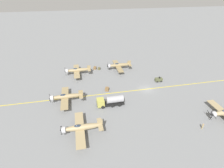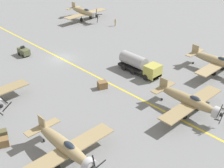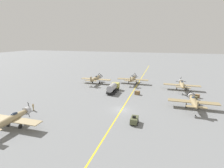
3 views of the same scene
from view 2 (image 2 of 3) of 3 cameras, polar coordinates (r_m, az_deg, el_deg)
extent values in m
plane|color=slate|center=(59.32, -9.25, 4.59)|extent=(400.00, 400.00, 0.00)
cube|color=yellow|center=(59.32, -9.25, 4.60)|extent=(0.30, 160.00, 0.01)
ellipsoid|color=tan|center=(55.85, 18.40, 4.11)|extent=(1.50, 9.50, 1.42)
ellipsoid|color=#232D3D|center=(55.18, 19.51, 4.26)|extent=(0.80, 1.70, 0.76)
cube|color=tan|center=(55.69, 19.02, 3.55)|extent=(12.00, 2.10, 0.16)
cube|color=tan|center=(57.56, 14.92, 5.57)|extent=(4.40, 1.10, 0.12)
cube|color=tan|center=(57.31, 15.01, 6.16)|extent=(0.14, 1.30, 1.60)
cylinder|color=black|center=(57.19, 19.65, 3.41)|extent=(0.14, 0.14, 1.26)
cylinder|color=black|center=(57.45, 19.55, 2.85)|extent=(0.22, 0.90, 0.90)
cylinder|color=black|center=(54.72, 18.15, 2.50)|extent=(0.14, 0.14, 1.26)
cylinder|color=black|center=(55.00, 18.05, 1.91)|extent=(0.22, 0.90, 0.90)
cylinder|color=black|center=(58.40, 14.62, 3.77)|extent=(0.12, 0.36, 0.36)
ellipsoid|color=tan|center=(80.38, -5.18, 13.05)|extent=(1.50, 9.50, 1.42)
cylinder|color=#B7B7BC|center=(77.10, -3.03, 12.42)|extent=(1.58, 0.90, 1.58)
ellipsoid|color=#232D3D|center=(79.37, -4.66, 13.28)|extent=(0.80, 1.70, 0.76)
cube|color=tan|center=(79.91, -4.81, 12.71)|extent=(12.00, 2.10, 0.16)
cube|color=tan|center=(83.45, -7.02, 13.67)|extent=(4.40, 1.10, 0.12)
cube|color=tan|center=(83.28, -7.04, 14.10)|extent=(0.14, 1.30, 1.60)
sphere|color=black|center=(76.74, -2.78, 12.34)|extent=(0.56, 0.56, 0.56)
cube|color=black|center=(77.23, -2.30, 12.60)|extent=(1.74, 0.06, 0.50)
cube|color=black|center=(77.11, -2.66, 11.76)|extent=(0.50, 0.06, 1.74)
cube|color=black|center=(76.26, -3.27, 12.07)|extent=(1.74, 0.06, 0.50)
cube|color=black|center=(76.38, -2.90, 12.92)|extent=(0.50, 0.06, 1.74)
cylinder|color=black|center=(81.00, -3.96, 12.51)|extent=(0.14, 0.14, 1.26)
cylinder|color=black|center=(81.19, -3.94, 12.08)|extent=(0.22, 0.90, 0.90)
cylinder|color=black|center=(79.20, -5.65, 12.05)|extent=(0.14, 0.14, 1.26)
cylinder|color=black|center=(79.39, -5.62, 11.61)|extent=(0.22, 0.90, 0.90)
cylinder|color=black|center=(84.06, -6.96, 12.36)|extent=(0.12, 0.36, 0.36)
ellipsoid|color=#968259|center=(43.33, 13.60, -2.73)|extent=(1.50, 9.50, 1.42)
cylinder|color=#B7B7BC|center=(41.61, 18.67, -5.02)|extent=(1.58, 0.90, 1.58)
ellipsoid|color=#232D3D|center=(42.56, 14.95, -2.67)|extent=(0.80, 1.70, 0.76)
cube|color=#968259|center=(43.18, 14.38, -3.49)|extent=(12.00, 2.10, 0.16)
cube|color=#968259|center=(45.16, 9.36, -0.62)|extent=(4.40, 1.10, 0.12)
cube|color=#968259|center=(44.85, 9.43, 0.10)|extent=(0.14, 1.30, 1.60)
sphere|color=black|center=(41.44, 19.26, -5.28)|extent=(0.56, 0.56, 0.56)
cube|color=black|center=(40.68, 19.12, -4.69)|extent=(1.04, 0.06, 1.56)
cube|color=black|center=(41.77, 19.86, -4.34)|extent=(1.56, 0.06, 1.04)
cube|color=black|center=(42.20, 19.40, -5.86)|extent=(1.04, 0.06, 1.56)
cube|color=black|center=(41.13, 18.66, -6.24)|extent=(1.56, 0.06, 1.04)
cylinder|color=black|center=(44.64, 15.34, -3.43)|extent=(0.14, 0.14, 1.26)
cylinder|color=black|center=(44.97, 15.24, -4.11)|extent=(0.22, 0.90, 0.90)
cylinder|color=black|center=(42.43, 13.16, -4.99)|extent=(0.14, 0.14, 1.26)
cylinder|color=black|center=(42.78, 13.07, -5.69)|extent=(0.22, 0.90, 0.90)
cylinder|color=black|center=(46.22, 9.10, -2.77)|extent=(0.12, 0.36, 0.36)
sphere|color=black|center=(43.23, -19.61, -3.81)|extent=(0.56, 0.56, 0.56)
cube|color=black|center=(43.00, -19.22, -2.75)|extent=(1.05, 0.06, 1.56)
cube|color=black|center=(43.71, -18.65, -3.97)|extent=(1.56, 0.06, 1.05)
ellipsoid|color=#99855C|center=(35.01, -8.91, -10.91)|extent=(1.50, 9.50, 1.42)
cylinder|color=#B7B7BC|center=(32.31, -4.11, -14.70)|extent=(1.58, 0.90, 1.58)
ellipsoid|color=#232D3D|center=(33.92, -7.83, -11.12)|extent=(0.80, 1.70, 0.76)
cube|color=#99855C|center=(34.74, -8.11, -11.94)|extent=(12.00, 2.10, 0.16)
cube|color=#99855C|center=(37.70, -12.62, -7.70)|extent=(4.40, 1.10, 0.12)
cube|color=#99855C|center=(37.32, -12.72, -6.90)|extent=(0.14, 1.30, 1.60)
sphere|color=black|center=(32.03, -3.51, -15.16)|extent=(0.56, 0.56, 0.56)
cube|color=black|center=(31.49, -3.36, -13.92)|extent=(0.41, 0.06, 1.75)
cube|color=black|center=(32.52, -2.31, -14.61)|extent=(1.75, 0.06, 0.41)
cylinder|color=black|center=(35.80, -6.08, -11.65)|extent=(0.14, 0.14, 1.26)
cylinder|color=black|center=(36.22, -6.03, -12.40)|extent=(0.22, 0.90, 0.90)
cylinder|color=black|center=(34.57, -10.08, -13.81)|extent=(0.14, 0.14, 1.26)
cylinder|color=black|center=(35.00, -9.99, -14.56)|extent=(0.22, 0.90, 0.90)
cylinder|color=black|center=(38.97, -12.34, -10.04)|extent=(0.12, 0.36, 0.36)
cube|color=black|center=(53.34, 4.96, 2.69)|extent=(2.25, 8.00, 0.40)
cube|color=#B2AD4C|center=(51.31, 7.46, 2.40)|extent=(2.50, 2.08, 2.00)
cylinder|color=#9E9EA3|center=(53.56, 3.96, 4.39)|extent=(2.10, 4.96, 2.10)
cylinder|color=black|center=(52.83, 7.82, 2.08)|extent=(0.30, 1.00, 1.00)
cylinder|color=black|center=(51.18, 6.14, 1.24)|extent=(0.30, 1.00, 1.00)
cylinder|color=black|center=(54.44, 5.47, 3.09)|extent=(0.30, 1.00, 1.00)
cylinder|color=black|center=(52.84, 3.77, 2.31)|extent=(0.30, 1.00, 1.00)
cylinder|color=black|center=(55.67, 3.86, 3.78)|extent=(0.30, 1.00, 1.00)
cylinder|color=black|center=(54.10, 2.15, 3.03)|extent=(0.30, 1.00, 1.00)
cube|color=#515638|center=(61.99, -15.83, 5.76)|extent=(1.40, 2.60, 1.10)
cube|color=black|center=(61.91, -16.04, 6.48)|extent=(0.70, 0.36, 0.44)
cylinder|color=black|center=(61.88, -14.89, 5.34)|extent=(0.20, 0.60, 0.60)
cylinder|color=black|center=(61.31, -15.99, 4.96)|extent=(0.20, 0.60, 0.60)
cylinder|color=black|center=(63.05, -15.55, 5.71)|extent=(0.20, 0.60, 0.60)
cylinder|color=black|center=(62.49, -16.64, 5.33)|extent=(0.20, 0.60, 0.60)
cylinder|color=tan|center=(75.97, 0.61, 10.91)|extent=(0.27, 0.27, 0.85)
cylinder|color=tan|center=(75.73, 0.61, 11.47)|extent=(0.39, 0.39, 0.71)
sphere|color=tan|center=(75.59, 0.61, 11.80)|extent=(0.23, 0.23, 0.23)
cube|color=brown|center=(48.53, -1.77, -0.16)|extent=(1.69, 1.56, 1.15)
cube|color=brown|center=(40.95, -19.35, -8.54)|extent=(1.31, 1.20, 0.89)
cube|color=brown|center=(39.47, -19.24, -10.00)|extent=(1.52, 1.41, 1.02)
camera|label=1|loc=(80.80, 34.61, 30.19)|focal=28.00mm
camera|label=3|loc=(86.84, -31.99, 20.26)|focal=28.00mm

